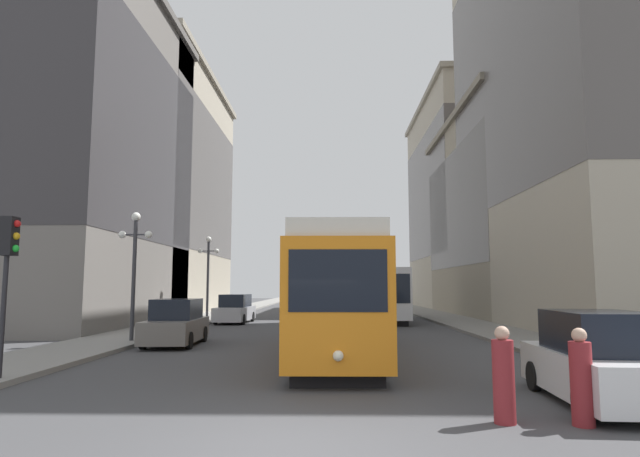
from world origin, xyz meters
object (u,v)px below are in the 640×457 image
(transit_bus, at_px, (382,292))
(streetcar, at_px, (334,293))
(parked_car_left_near, at_px, (235,310))
(pedestrian_crossing_near, at_px, (581,380))
(parked_car_left_mid, at_px, (176,324))
(parked_car_right_far, at_px, (599,361))
(traffic_light_near_left, at_px, (8,253))
(lamp_post_left_far, at_px, (208,265))
(lamp_post_left_near, at_px, (135,255))
(pedestrian_crossing_far, at_px, (504,378))

(transit_bus, bearing_deg, streetcar, -99.49)
(parked_car_left_near, height_order, pedestrian_crossing_near, parked_car_left_near)
(parked_car_left_mid, height_order, pedestrian_crossing_near, parked_car_left_mid)
(transit_bus, relative_size, parked_car_left_mid, 2.66)
(parked_car_right_far, bearing_deg, streetcar, -50.99)
(traffic_light_near_left, relative_size, lamp_post_left_far, 0.71)
(streetcar, bearing_deg, transit_bus, 79.15)
(parked_car_right_far, bearing_deg, transit_bus, -82.65)
(transit_bus, height_order, lamp_post_left_near, lamp_post_left_near)
(lamp_post_left_near, bearing_deg, traffic_light_near_left, -88.59)
(pedestrian_crossing_far, height_order, lamp_post_left_far, lamp_post_left_far)
(pedestrian_crossing_far, bearing_deg, lamp_post_left_near, 142.71)
(parked_car_right_far, distance_m, traffic_light_near_left, 13.49)
(streetcar, bearing_deg, pedestrian_crossing_near, -65.66)
(pedestrian_crossing_far, bearing_deg, parked_car_right_far, 42.53)
(streetcar, relative_size, traffic_light_near_left, 3.26)
(streetcar, height_order, lamp_post_left_near, lamp_post_left_near)
(parked_car_right_far, distance_m, lamp_post_left_far, 27.36)
(parked_car_left_near, height_order, parked_car_left_mid, same)
(parked_car_left_mid, bearing_deg, lamp_post_left_near, 168.06)
(pedestrian_crossing_far, relative_size, lamp_post_left_far, 0.30)
(lamp_post_left_far, bearing_deg, pedestrian_crossing_far, -66.34)
(pedestrian_crossing_near, distance_m, pedestrian_crossing_far, 1.26)
(parked_car_left_near, bearing_deg, lamp_post_left_near, -95.86)
(parked_car_left_mid, xyz_separation_m, pedestrian_crossing_near, (10.37, -11.98, -0.09))
(pedestrian_crossing_near, height_order, lamp_post_left_far, lamp_post_left_far)
(traffic_light_near_left, distance_m, lamp_post_left_far, 21.83)
(streetcar, bearing_deg, lamp_post_left_near, 156.77)
(parked_car_right_far, xyz_separation_m, lamp_post_left_far, (-13.38, 23.68, 2.89))
(lamp_post_left_near, height_order, lamp_post_left_far, lamp_post_left_far)
(pedestrian_crossing_far, distance_m, lamp_post_left_near, 16.66)
(pedestrian_crossing_near, distance_m, traffic_light_near_left, 12.77)
(traffic_light_near_left, xyz_separation_m, lamp_post_left_near, (-0.22, 8.83, 0.48))
(streetcar, xyz_separation_m, parked_car_left_near, (-6.29, 16.05, -1.26))
(transit_bus, xyz_separation_m, parked_car_left_mid, (-9.70, -15.39, -1.10))
(pedestrian_crossing_near, bearing_deg, transit_bus, -41.40)
(parked_car_left_near, bearing_deg, lamp_post_left_far, 171.31)
(parked_car_left_near, relative_size, traffic_light_near_left, 1.24)
(transit_bus, height_order, lamp_post_left_far, lamp_post_left_far)
(parked_car_left_near, xyz_separation_m, parked_car_right_far, (11.48, -23.30, -0.00))
(transit_bus, xyz_separation_m, traffic_light_near_left, (-11.38, -23.90, 1.18))
(lamp_post_left_near, bearing_deg, lamp_post_left_far, 90.00)
(traffic_light_near_left, height_order, lamp_post_left_far, lamp_post_left_far)
(pedestrian_crossing_near, relative_size, pedestrian_crossing_far, 0.99)
(parked_car_left_near, height_order, pedestrian_crossing_far, parked_car_left_near)
(parked_car_right_far, relative_size, traffic_light_near_left, 1.12)
(parked_car_right_far, height_order, traffic_light_near_left, traffic_light_near_left)
(pedestrian_crossing_far, bearing_deg, streetcar, 118.54)
(lamp_post_left_near, distance_m, lamp_post_left_far, 12.99)
(lamp_post_left_near, bearing_deg, pedestrian_crossing_far, -47.83)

